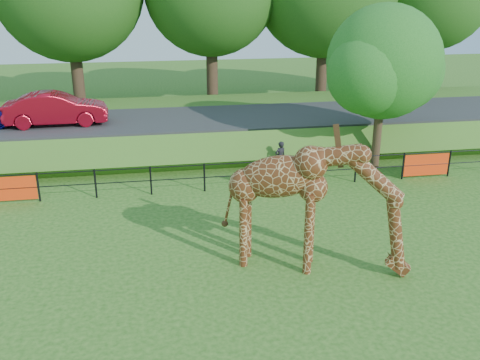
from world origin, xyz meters
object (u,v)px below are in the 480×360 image
Objects in this scene: giraffe at (316,207)px; tree_east at (385,66)px; car_red at (56,109)px; visitor at (280,157)px.

tree_east reaches higher than giraffe.
car_red is at bearing 146.50° from giraffe.
giraffe is at bearing -123.42° from tree_east.
car_red reaches higher than visitor.
car_red is 14.37m from tree_east.
giraffe reaches higher than visitor.
giraffe is 14.63m from car_red.
car_red is 10.32m from visitor.
visitor is at bearing -116.28° from car_red.
visitor is (0.95, 7.85, -1.14)m from giraffe.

